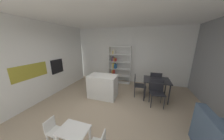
# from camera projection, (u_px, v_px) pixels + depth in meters

# --- Properties ---
(ground_plane) EXTENTS (8.79, 8.79, 0.00)m
(ground_plane) POSITION_uv_depth(u_px,v_px,m) (106.00, 111.00, 3.28)
(ground_plane) COLOR tan
(ceiling_slab) EXTENTS (6.40, 5.78, 0.06)m
(ceiling_slab) POSITION_uv_depth(u_px,v_px,m) (104.00, 10.00, 2.53)
(ceiling_slab) COLOR white
(ceiling_slab) RESTS_ON ground_plane
(back_partition) EXTENTS (6.40, 0.06, 2.84)m
(back_partition) POSITION_uv_depth(u_px,v_px,m) (124.00, 56.00, 5.54)
(back_partition) COLOR white
(back_partition) RESTS_ON ground_plane
(tall_cabinet_run_left) EXTENTS (0.66, 5.21, 2.84)m
(tall_cabinet_run_left) POSITION_uv_depth(u_px,v_px,m) (33.00, 62.00, 3.73)
(tall_cabinet_run_left) COLOR white
(tall_cabinet_run_left) RESTS_ON ground_plane
(cabinet_niche_splashback) EXTENTS (0.01, 1.15, 0.47)m
(cabinet_niche_splashback) POSITION_uv_depth(u_px,v_px,m) (31.00, 71.00, 3.36)
(cabinet_niche_splashback) COLOR #9E932D
(cabinet_niche_splashback) RESTS_ON ground_plane
(built_in_oven) EXTENTS (0.06, 0.57, 0.58)m
(built_in_oven) POSITION_uv_depth(u_px,v_px,m) (57.00, 66.00, 4.35)
(built_in_oven) COLOR black
(built_in_oven) RESTS_ON ground_plane
(kitchen_island) EXTENTS (1.07, 0.69, 0.89)m
(kitchen_island) POSITION_uv_depth(u_px,v_px,m) (103.00, 86.00, 4.05)
(kitchen_island) COLOR white
(kitchen_island) RESTS_ON ground_plane
(open_bookshelf) EXTENTS (1.13, 0.32, 1.92)m
(open_bookshelf) POSITION_uv_depth(u_px,v_px,m) (118.00, 66.00, 5.41)
(open_bookshelf) COLOR white
(open_bookshelf) RESTS_ON ground_plane
(child_table) EXTENTS (0.58, 0.42, 0.49)m
(child_table) POSITION_uv_depth(u_px,v_px,m) (74.00, 133.00, 2.00)
(child_table) COLOR white
(child_table) RESTS_ON ground_plane
(child_chair_left) EXTENTS (0.27, 0.27, 0.56)m
(child_chair_left) POSITION_uv_depth(u_px,v_px,m) (53.00, 130.00, 2.18)
(child_chair_left) COLOR white
(child_chair_left) RESTS_ON ground_plane
(dining_table) EXTENTS (0.93, 0.81, 0.77)m
(dining_table) POSITION_uv_depth(u_px,v_px,m) (156.00, 82.00, 3.87)
(dining_table) COLOR #232328
(dining_table) RESTS_ON ground_plane
(dining_chair_near) EXTENTS (0.51, 0.46, 0.88)m
(dining_chair_near) POSITION_uv_depth(u_px,v_px,m) (157.00, 90.00, 3.50)
(dining_chair_near) COLOR #232328
(dining_chair_near) RESTS_ON ground_plane
(dining_chair_island_side) EXTENTS (0.49, 0.45, 0.86)m
(dining_chair_island_side) POSITION_uv_depth(u_px,v_px,m) (138.00, 84.00, 4.10)
(dining_chair_island_side) COLOR #232328
(dining_chair_island_side) RESTS_ON ground_plane
(dining_chair_far) EXTENTS (0.44, 0.46, 0.93)m
(dining_chair_far) POSITION_uv_depth(u_px,v_px,m) (155.00, 81.00, 4.29)
(dining_chair_far) COLOR #232328
(dining_chair_far) RESTS_ON ground_plane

